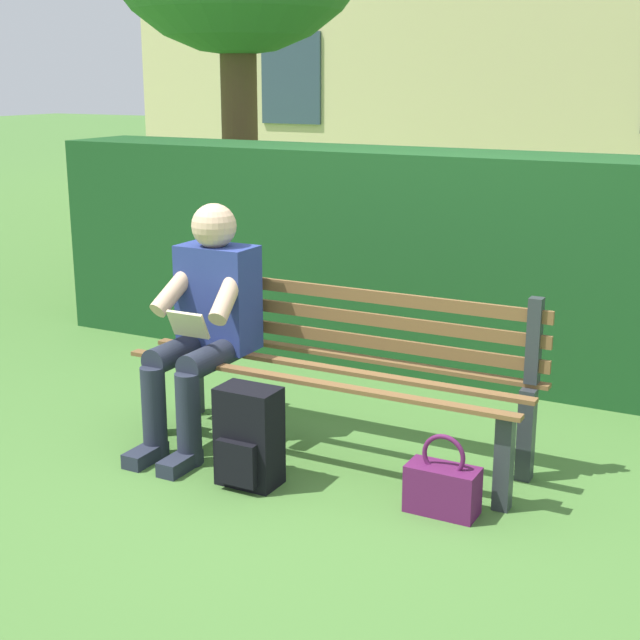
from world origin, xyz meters
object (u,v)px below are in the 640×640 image
(backpack, at_px, (249,437))
(handbag, at_px, (442,487))
(park_bench, at_px, (338,363))
(person_seated, at_px, (205,319))

(backpack, distance_m, handbag, 0.88)
(park_bench, distance_m, handbag, 0.86)
(park_bench, bearing_deg, backpack, 72.20)
(person_seated, relative_size, handbag, 3.37)
(park_bench, xyz_separation_m, handbag, (-0.69, 0.40, -0.33))
(park_bench, distance_m, person_seated, 0.68)
(park_bench, height_order, person_seated, person_seated)
(person_seated, xyz_separation_m, handbag, (-1.33, 0.22, -0.51))
(park_bench, relative_size, backpack, 4.36)
(park_bench, distance_m, backpack, 0.60)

